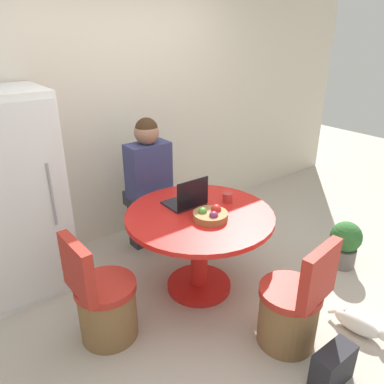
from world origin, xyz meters
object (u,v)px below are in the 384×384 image
at_px(chair_left_side, 104,305).
at_px(handbag, 333,366).
at_px(laptop, 187,200).
at_px(dining_table, 199,234).
at_px(fruit_bowl, 211,215).
at_px(person_seated, 147,179).
at_px(refrigerator, 12,198).
at_px(cat, 360,324).
at_px(chair_near_camera, 291,310).
at_px(potted_plant, 345,243).

xyz_separation_m(chair_left_side, handbag, (0.95, -1.22, -0.15)).
bearing_deg(laptop, handbag, 92.89).
bearing_deg(handbag, dining_table, 93.37).
relative_size(dining_table, handbag, 3.96).
distance_m(chair_left_side, fruit_bowl, 1.01).
distance_m(fruit_bowl, handbag, 1.29).
distance_m(person_seated, laptop, 0.64).
bearing_deg(handbag, refrigerator, 119.32).
bearing_deg(handbag, cat, 12.59).
xyz_separation_m(chair_near_camera, potted_plant, (1.16, 0.31, -0.04)).
relative_size(chair_near_camera, laptop, 2.79).
bearing_deg(refrigerator, fruit_bowl, -42.43).
xyz_separation_m(fruit_bowl, cat, (0.60, -1.01, -0.68)).
bearing_deg(refrigerator, cat, -49.56).
bearing_deg(chair_near_camera, fruit_bowl, -89.25).
xyz_separation_m(dining_table, cat, (0.61, -1.13, -0.45)).
bearing_deg(fruit_bowl, chair_left_side, 173.72).
height_order(chair_near_camera, chair_left_side, same).
bearing_deg(refrigerator, person_seated, -6.13).
distance_m(refrigerator, handbag, 2.61).
bearing_deg(person_seated, handbag, 91.90).
bearing_deg(cat, fruit_bowl, -156.38).
relative_size(refrigerator, laptop, 5.50).
bearing_deg(dining_table, laptop, 89.40).
bearing_deg(fruit_bowl, dining_table, 93.52).
xyz_separation_m(refrigerator, person_seated, (1.16, -0.12, -0.08)).
bearing_deg(potted_plant, fruit_bowl, 161.24).
height_order(chair_left_side, cat, chair_left_side).
bearing_deg(cat, chair_left_side, -133.81).
bearing_deg(chair_left_side, fruit_bowl, -98.15).
relative_size(refrigerator, person_seated, 1.24).
height_order(dining_table, handbag, dining_table).
relative_size(laptop, handbag, 1.02).
xyz_separation_m(refrigerator, chair_near_camera, (1.28, -1.81, -0.56)).
bearing_deg(potted_plant, chair_near_camera, -165.07).
height_order(dining_table, potted_plant, dining_table).
distance_m(chair_near_camera, cat, 0.59).
bearing_deg(person_seated, fruit_bowl, 90.16).
relative_size(chair_left_side, person_seated, 0.63).
distance_m(chair_near_camera, potted_plant, 1.21).
relative_size(laptop, potted_plant, 0.68).
bearing_deg(dining_table, refrigerator, 140.95).
distance_m(fruit_bowl, potted_plant, 1.44).
distance_m(person_seated, fruit_bowl, 0.94).
distance_m(chair_near_camera, handbag, 0.41).
bearing_deg(refrigerator, chair_near_camera, -54.73).
relative_size(refrigerator, chair_left_side, 1.97).
xyz_separation_m(refrigerator, laptop, (1.16, -0.77, -0.06)).
bearing_deg(chair_near_camera, laptop, -91.41).
relative_size(dining_table, chair_near_camera, 1.39).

